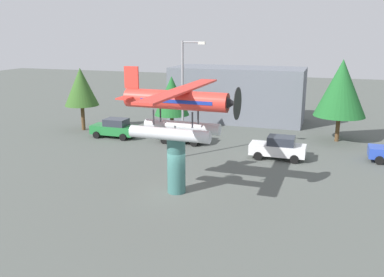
% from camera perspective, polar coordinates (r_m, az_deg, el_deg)
% --- Properties ---
extents(ground_plane, '(140.00, 140.00, 0.00)m').
position_cam_1_polar(ground_plane, '(25.72, -2.12, -7.29)').
color(ground_plane, '#515651').
extents(display_pedestal, '(1.10, 1.10, 3.51)m').
position_cam_1_polar(display_pedestal, '(25.13, -2.15, -3.56)').
color(display_pedestal, '#386B66').
rests_on(display_pedestal, ground).
extents(floatplane_monument, '(6.94, 10.42, 4.00)m').
position_cam_1_polar(floatplane_monument, '(24.24, -1.94, 4.14)').
color(floatplane_monument, silver).
rests_on(floatplane_monument, display_pedestal).
extents(car_near_green, '(4.20, 2.02, 1.76)m').
position_cam_1_polar(car_near_green, '(39.09, -10.51, 1.42)').
color(car_near_green, '#237A38').
rests_on(car_near_green, ground).
extents(car_mid_black, '(4.20, 2.02, 1.76)m').
position_cam_1_polar(car_mid_black, '(36.58, -1.24, 0.78)').
color(car_mid_black, black).
rests_on(car_mid_black, ground).
extents(car_far_white, '(4.20, 2.02, 1.76)m').
position_cam_1_polar(car_far_white, '(32.64, 11.70, -1.21)').
color(car_far_white, white).
rests_on(car_far_white, ground).
extents(streetlight_primary, '(1.84, 0.28, 8.84)m').
position_cam_1_polar(streetlight_primary, '(31.56, -0.98, 6.33)').
color(streetlight_primary, gray).
rests_on(streetlight_primary, ground).
extents(storefront_building, '(14.09, 6.02, 5.77)m').
position_cam_1_polar(storefront_building, '(45.86, 6.20, 6.03)').
color(storefront_building, slate).
rests_on(storefront_building, ground).
extents(tree_west, '(3.29, 3.29, 6.12)m').
position_cam_1_polar(tree_west, '(42.21, -14.90, 6.80)').
color(tree_west, brown).
rests_on(tree_west, ground).
extents(tree_east, '(3.31, 3.31, 5.44)m').
position_cam_1_polar(tree_east, '(39.75, -2.79, 5.84)').
color(tree_east, brown).
rests_on(tree_east, ground).
extents(tree_center_back, '(4.44, 4.44, 7.22)m').
position_cam_1_polar(tree_center_back, '(38.58, 19.67, 6.49)').
color(tree_center_back, brown).
rests_on(tree_center_back, ground).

